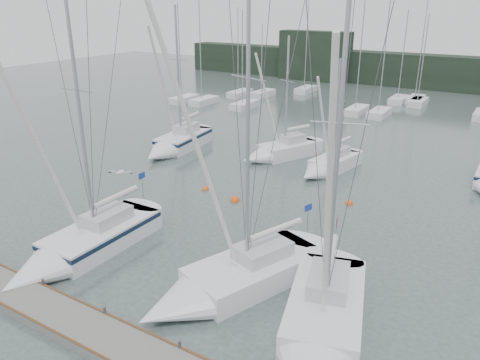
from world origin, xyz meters
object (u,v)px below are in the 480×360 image
at_px(buoy_b, 349,204).
at_px(buoy_c, 205,189).
at_px(sailboat_near_left, 76,249).
at_px(sailboat_mid_a, 175,144).
at_px(sailboat_mid_b, 276,152).
at_px(sailboat_near_center, 219,286).
at_px(sailboat_mid_c, 326,167).
at_px(buoy_a, 235,201).
at_px(sailboat_near_right, 320,336).

xyz_separation_m(buoy_b, buoy_c, (-9.65, -2.95, 0.00)).
height_order(sailboat_near_left, sailboat_mid_a, sailboat_near_left).
relative_size(sailboat_mid_b, buoy_c, 21.33).
height_order(sailboat_near_left, buoy_b, sailboat_near_left).
bearing_deg(sailboat_near_center, sailboat_mid_a, 154.56).
xyz_separation_m(sailboat_mid_a, buoy_b, (17.26, -3.06, -0.65)).
relative_size(sailboat_mid_c, buoy_c, 18.39).
bearing_deg(sailboat_near_left, sailboat_mid_b, 86.41).
xyz_separation_m(sailboat_near_left, sailboat_mid_b, (1.14, 20.28, -0.05)).
relative_size(buoy_a, buoy_c, 1.31).
relative_size(sailboat_mid_a, buoy_a, 19.85).
bearing_deg(buoy_c, sailboat_near_center, -51.60).
xyz_separation_m(sailboat_near_left, buoy_c, (0.09, 11.40, -0.60)).
distance_m(sailboat_mid_a, buoy_b, 17.54).
bearing_deg(sailboat_near_center, sailboat_near_left, -151.30).
xyz_separation_m(sailboat_mid_c, buoy_b, (3.57, -4.91, -0.50)).
height_order(sailboat_mid_a, buoy_a, sailboat_mid_a).
bearing_deg(buoy_b, sailboat_mid_a, 169.93).
bearing_deg(sailboat_near_right, sailboat_mid_b, 105.96).
height_order(sailboat_near_right, sailboat_mid_a, sailboat_near_right).
height_order(sailboat_near_center, buoy_a, sailboat_near_center).
xyz_separation_m(sailboat_near_right, sailboat_mid_a, (-20.97, 17.05, 0.09)).
bearing_deg(sailboat_mid_c, buoy_b, -43.54).
distance_m(sailboat_near_left, sailboat_mid_b, 20.31).
relative_size(sailboat_near_center, buoy_a, 24.89).
relative_size(sailboat_near_right, buoy_c, 28.78).
height_order(sailboat_mid_b, buoy_c, sailboat_mid_b).
height_order(sailboat_near_right, buoy_a, sailboat_near_right).
relative_size(sailboat_mid_a, sailboat_mid_b, 1.22).
bearing_deg(sailboat_near_right, sailboat_mid_c, 95.31).
bearing_deg(sailboat_mid_a, sailboat_near_right, -45.43).
height_order(sailboat_near_left, sailboat_mid_b, sailboat_near_left).
xyz_separation_m(sailboat_near_center, sailboat_mid_b, (-7.05, 19.10, -0.00)).
relative_size(sailboat_near_right, buoy_b, 27.30).
height_order(sailboat_near_left, buoy_c, sailboat_near_left).
bearing_deg(sailboat_mid_b, sailboat_near_right, -33.89).
bearing_deg(sailboat_mid_b, sailboat_near_center, -45.36).
distance_m(sailboat_mid_a, sailboat_mid_c, 13.81).
bearing_deg(sailboat_mid_b, buoy_c, -72.38).
distance_m(sailboat_near_center, buoy_c, 13.05).
xyz_separation_m(sailboat_near_right, buoy_a, (-10.48, 10.44, -0.56)).
bearing_deg(sailboat_mid_a, buoy_a, -38.53).
distance_m(sailboat_near_right, sailboat_mid_c, 20.24).
bearing_deg(sailboat_mid_a, sailboat_near_left, -72.97).
bearing_deg(buoy_a, sailboat_mid_b, 100.93).
distance_m(sailboat_near_left, buoy_a, 11.22).
xyz_separation_m(buoy_a, buoy_c, (-2.88, 0.59, 0.00)).
bearing_deg(sailboat_near_center, buoy_c, 148.91).
distance_m(sailboat_near_center, sailboat_mid_c, 18.19).
bearing_deg(sailboat_mid_c, buoy_c, -117.31).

